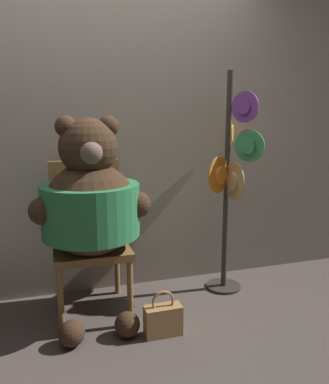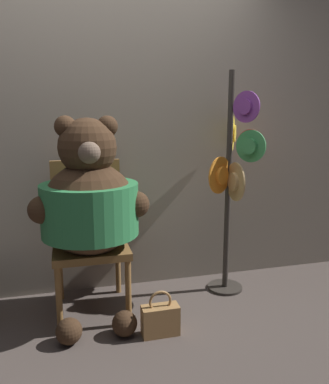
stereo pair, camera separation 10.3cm
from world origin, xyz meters
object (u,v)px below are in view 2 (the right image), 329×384
Objects in this scene: teddy_bear at (90,203)px; chair at (89,231)px; handbag_on_ground at (160,319)px; hat_display_rack at (233,176)px.

chair is at bearing 90.84° from teddy_bear.
teddy_bear is 4.58× the size of handbag_on_ground.
chair reaches higher than handbag_on_ground.
teddy_bear reaches higher than chair.
teddy_bear is at bearing -172.49° from hat_display_rack.
chair is 1.14m from hat_display_rack.
teddy_bear is 0.87m from handbag_on_ground.
handbag_on_ground is at bearing -146.01° from hat_display_rack.
handbag_on_ground is (0.39, -0.32, -0.71)m from teddy_bear.
hat_display_rack is (1.08, 0.14, 0.12)m from teddy_bear.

